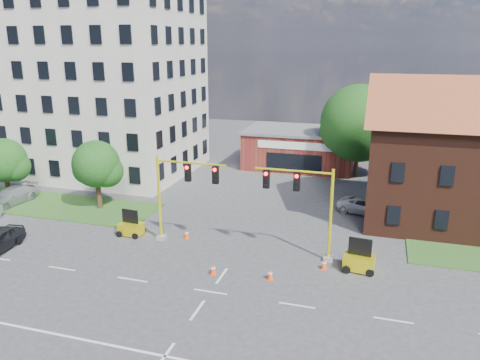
{
  "coord_description": "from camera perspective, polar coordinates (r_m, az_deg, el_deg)",
  "views": [
    {
      "loc": [
        8.5,
        -22.38,
        13.67
      ],
      "look_at": [
        -1.24,
        10.0,
        3.77
      ],
      "focal_mm": 35.0,
      "sensor_mm": 36.0,
      "label": 1
    }
  ],
  "objects": [
    {
      "name": "sedan_silver_rear",
      "position": [
        45.85,
        -26.1,
        -1.79
      ],
      "size": [
        2.4,
        5.15,
        1.45
      ],
      "primitive_type": "imported",
      "rotation": [
        0.0,
        0.0,
        -0.07
      ],
      "color": "#B3B7BB",
      "rests_on": "ground"
    },
    {
      "name": "tree_nw_rear",
      "position": [
        47.65,
        -26.56,
        1.98
      ],
      "size": [
        4.24,
        4.04,
        5.45
      ],
      "color": "#3A2615",
      "rests_on": "ground"
    },
    {
      "name": "cone_a",
      "position": [
        29.25,
        -3.29,
        -10.82
      ],
      "size": [
        0.4,
        0.4,
        0.7
      ],
      "color": "#FE470D",
      "rests_on": "ground"
    },
    {
      "name": "brick_shop",
      "position": [
        54.28,
        7.36,
        3.94
      ],
      "size": [
        12.4,
        8.4,
        4.3
      ],
      "color": "maroon",
      "rests_on": "ground"
    },
    {
      "name": "pickup_white",
      "position": [
        40.34,
        15.25,
        -3.08
      ],
      "size": [
        5.21,
        3.31,
        1.34
      ],
      "primitive_type": "imported",
      "rotation": [
        0.0,
        0.0,
        1.33
      ],
      "color": "silver",
      "rests_on": "ground"
    },
    {
      "name": "signal_mast_east",
      "position": [
        30.29,
        7.99,
        -2.62
      ],
      "size": [
        5.3,
        0.6,
        6.2
      ],
      "color": "gray",
      "rests_on": "ground"
    },
    {
      "name": "cone_c",
      "position": [
        28.67,
        3.69,
        -11.42
      ],
      "size": [
        0.4,
        0.4,
        0.7
      ],
      "color": "#FE470D",
      "rests_on": "ground"
    },
    {
      "name": "tree_large",
      "position": [
        50.15,
        14.79,
        6.42
      ],
      "size": [
        8.43,
        8.03,
        9.77
      ],
      "color": "#3A2615",
      "rests_on": "ground"
    },
    {
      "name": "cone_b",
      "position": [
        34.44,
        -6.52,
        -6.56
      ],
      "size": [
        0.4,
        0.4,
        0.7
      ],
      "color": "#FE470D",
      "rests_on": "ground"
    },
    {
      "name": "trailer_west",
      "position": [
        35.61,
        -13.16,
        -5.67
      ],
      "size": [
        1.77,
        1.27,
        1.91
      ],
      "rotation": [
        0.0,
        0.0,
        -0.09
      ],
      "color": "yellow",
      "rests_on": "ground"
    },
    {
      "name": "tree_nw_front",
      "position": [
        41.0,
        -16.83,
        1.65
      ],
      "size": [
        4.17,
        3.97,
        5.94
      ],
      "color": "#3A2615",
      "rests_on": "ground"
    },
    {
      "name": "ground",
      "position": [
        27.57,
        -3.62,
        -13.44
      ],
      "size": [
        120.0,
        120.0,
        0.0
      ],
      "primitive_type": "plane",
      "color": "#3C3D3F",
      "rests_on": "ground"
    },
    {
      "name": "office_block",
      "position": [
        52.77,
        -16.36,
        12.03
      ],
      "size": [
        18.4,
        15.4,
        20.6
      ],
      "color": "beige",
      "rests_on": "ground"
    },
    {
      "name": "grass_verge_nw",
      "position": [
        45.24,
        -23.43,
        -2.61
      ],
      "size": [
        22.0,
        6.0,
        0.08
      ],
      "primitive_type": "cube",
      "color": "#325921",
      "rests_on": "ground"
    },
    {
      "name": "trailer_east",
      "position": [
        30.45,
        14.31,
        -9.54
      ],
      "size": [
        1.95,
        1.42,
        2.07
      ],
      "rotation": [
        0.0,
        0.0,
        -0.12
      ],
      "color": "yellow",
      "rests_on": "ground"
    },
    {
      "name": "cone_d",
      "position": [
        30.31,
        10.21,
        -10.05
      ],
      "size": [
        0.4,
        0.4,
        0.7
      ],
      "color": "#FE470D",
      "rests_on": "ground"
    },
    {
      "name": "signal_mast_west",
      "position": [
        32.64,
        -7.28,
        -1.19
      ],
      "size": [
        5.3,
        0.6,
        6.2
      ],
      "color": "gray",
      "rests_on": "ground"
    },
    {
      "name": "lane_markings",
      "position": [
        25.19,
        -6.08,
        -16.63
      ],
      "size": [
        60.0,
        36.0,
        0.01
      ],
      "primitive_type": null,
      "color": "white",
      "rests_on": "ground"
    }
  ]
}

